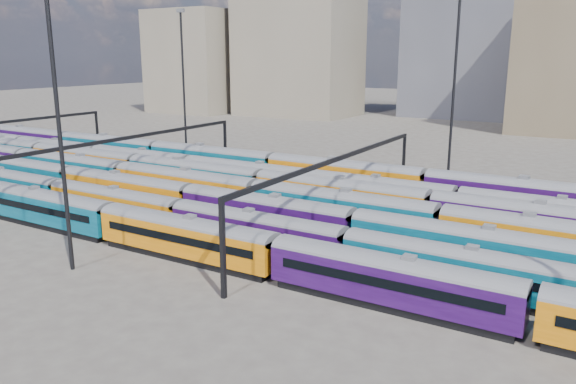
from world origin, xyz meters
The scene contains 13 objects.
ground centered at (0.00, 0.00, 0.00)m, with size 500.00×500.00×0.00m, color #413B37.
rake_0 centered at (11.70, -15.00, 2.51)m, with size 116.58×2.84×4.78m.
rake_1 centered at (6.19, -10.00, 2.42)m, with size 131.18×2.74×4.60m.
rake_2 centered at (3.97, -5.00, 2.61)m, with size 100.71×2.95×4.96m.
rake_3 centered at (10.13, 0.00, 2.75)m, with size 148.70×3.11×5.23m.
rake_4 centered at (-13.90, 5.00, 2.77)m, with size 150.01×3.13×5.28m.
rake_5 centered at (-19.16, 10.00, 2.51)m, with size 116.40×2.84×4.77m.
rake_6 centered at (-18.99, 15.00, 2.89)m, with size 111.54×3.27×5.51m.
gantry_1 centered at (-20.00, 0.00, 6.79)m, with size 0.35×40.35×8.03m.
gantry_2 centered at (10.00, 0.00, 6.79)m, with size 0.35×40.35×8.03m.
mast_1 centered at (-30.00, 22.00, 13.97)m, with size 1.40×0.50×25.60m.
mast_2 centered at (-5.00, -22.00, 13.97)m, with size 1.40×0.50×25.60m.
mast_3 centered at (15.00, 24.00, 13.97)m, with size 1.40×0.50×25.60m.
Camera 1 is at (34.75, -51.82, 18.19)m, focal length 35.00 mm.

